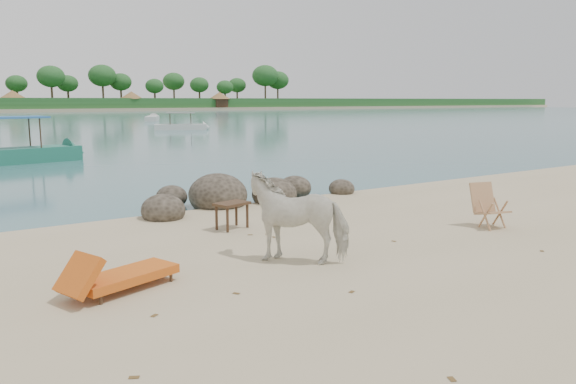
{
  "coord_description": "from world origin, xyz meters",
  "views": [
    {
      "loc": [
        -5.02,
        -6.04,
        2.59
      ],
      "look_at": [
        0.41,
        2.0,
        1.0
      ],
      "focal_mm": 35.0,
      "sensor_mm": 36.0,
      "label": 1
    }
  ],
  "objects_px": {
    "deck_chair": "(493,207)",
    "cow": "(298,218)",
    "boat_near": "(5,125)",
    "lounge_chair": "(126,272)",
    "boulders": "(236,196)",
    "side_table": "(232,217)"
  },
  "relations": [
    {
      "from": "deck_chair",
      "to": "boat_near",
      "type": "bearing_deg",
      "value": 123.66
    },
    {
      "from": "boulders",
      "to": "deck_chair",
      "type": "relative_size",
      "value": 6.94
    },
    {
      "from": "lounge_chair",
      "to": "boat_near",
      "type": "distance_m",
      "value": 18.68
    },
    {
      "from": "deck_chair",
      "to": "cow",
      "type": "bearing_deg",
      "value": -169.29
    },
    {
      "from": "deck_chair",
      "to": "boat_near",
      "type": "relative_size",
      "value": 0.14
    },
    {
      "from": "lounge_chair",
      "to": "deck_chair",
      "type": "xyz_separation_m",
      "value": [
        7.37,
        -0.47,
        0.18
      ]
    },
    {
      "from": "cow",
      "to": "deck_chair",
      "type": "distance_m",
      "value": 4.58
    },
    {
      "from": "cow",
      "to": "boat_near",
      "type": "height_order",
      "value": "boat_near"
    },
    {
      "from": "boulders",
      "to": "boat_near",
      "type": "distance_m",
      "value": 14.18
    },
    {
      "from": "side_table",
      "to": "deck_chair",
      "type": "distance_m",
      "value": 5.28
    },
    {
      "from": "boulders",
      "to": "lounge_chair",
      "type": "bearing_deg",
      "value": -131.9
    },
    {
      "from": "boat_near",
      "to": "cow",
      "type": "bearing_deg",
      "value": -94.62
    },
    {
      "from": "boulders",
      "to": "side_table",
      "type": "distance_m",
      "value": 2.89
    },
    {
      "from": "cow",
      "to": "lounge_chair",
      "type": "xyz_separation_m",
      "value": [
        -2.81,
        0.1,
        -0.45
      ]
    },
    {
      "from": "deck_chair",
      "to": "lounge_chair",
      "type": "bearing_deg",
      "value": -168.26
    },
    {
      "from": "cow",
      "to": "side_table",
      "type": "relative_size",
      "value": 2.52
    },
    {
      "from": "boat_near",
      "to": "lounge_chair",
      "type": "bearing_deg",
      "value": -103.24
    },
    {
      "from": "cow",
      "to": "boat_near",
      "type": "xyz_separation_m",
      "value": [
        -1.74,
        18.7,
        0.88
      ]
    },
    {
      "from": "boulders",
      "to": "lounge_chair",
      "type": "height_order",
      "value": "boulders"
    },
    {
      "from": "boulders",
      "to": "cow",
      "type": "height_order",
      "value": "cow"
    },
    {
      "from": "boulders",
      "to": "lounge_chair",
      "type": "xyz_separation_m",
      "value": [
        -4.39,
        -4.89,
        0.07
      ]
    },
    {
      "from": "side_table",
      "to": "lounge_chair",
      "type": "relative_size",
      "value": 0.38
    }
  ]
}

